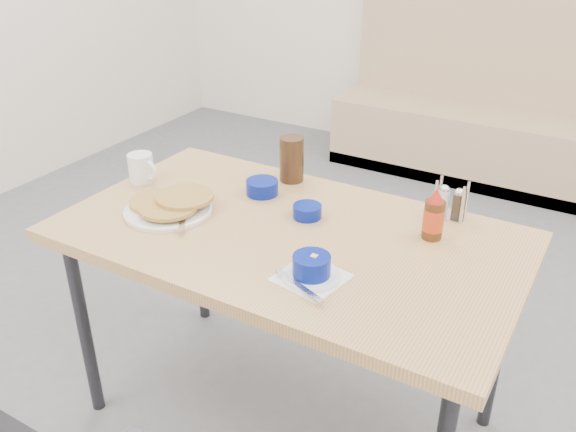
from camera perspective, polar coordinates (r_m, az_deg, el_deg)
The scene contains 11 objects.
booth_bench at distance 4.23m, azimuth 17.87°, elevation 8.26°, with size 1.90×0.56×1.22m.
dining_table at distance 1.89m, azimuth 0.00°, elevation -3.05°, with size 1.40×0.80×0.76m.
pancake_plate at distance 2.00m, azimuth -11.04°, elevation 0.95°, with size 0.29×0.28×0.05m.
coffee_mug at distance 2.23m, azimuth -13.53°, elevation 4.43°, with size 0.13×0.09×0.10m.
grits_setting at distance 1.62m, azimuth 2.20°, elevation -4.98°, with size 0.19×0.21×0.07m.
creamer_bowl at distance 2.08m, azimuth -2.43°, elevation 2.69°, with size 0.11×0.11×0.05m.
butter_bowl at distance 1.93m, azimuth 1.81°, elevation 0.44°, with size 0.09×0.09×0.04m.
amber_tumbler at distance 2.16m, azimuth 0.34°, elevation 5.34°, with size 0.09×0.09×0.16m, color #352011.
condiment_caddy at distance 1.99m, azimuth 14.93°, elevation 1.05°, with size 0.10×0.06×0.12m.
syrup_bottle at distance 1.84m, azimuth 13.47°, elevation -0.09°, with size 0.06×0.06×0.16m.
sugar_wrapper at distance 2.05m, azimuth -14.40°, elevation 0.62°, with size 0.04×0.02×0.00m, color #D9484B.
Camera 1 is at (0.82, -1.15, 1.66)m, focal length 38.00 mm.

